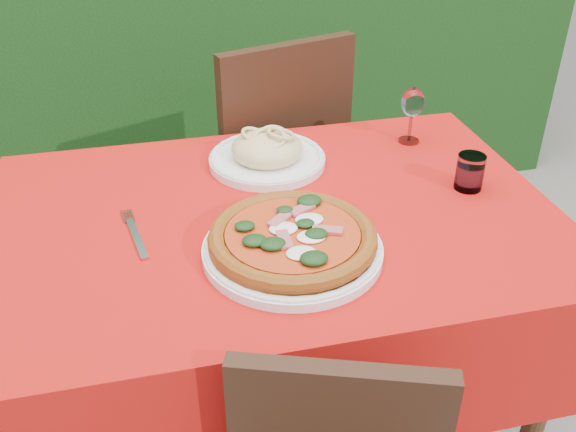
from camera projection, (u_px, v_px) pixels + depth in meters
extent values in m
cube|color=black|center=(195.00, 11.00, 2.67)|extent=(3.20, 0.55, 1.60)
cube|color=#492917|center=(274.00, 224.00, 1.44)|extent=(1.20, 0.80, 0.04)
cylinder|color=#492917|center=(538.00, 409.00, 1.46)|extent=(0.05, 0.05, 0.70)
cylinder|color=#492917|center=(64.00, 293.00, 1.81)|extent=(0.05, 0.05, 0.70)
cylinder|color=#492917|center=(420.00, 243.00, 2.02)|extent=(0.05, 0.05, 0.70)
cube|color=red|center=(275.00, 270.00, 1.51)|extent=(1.26, 0.86, 0.32)
cube|color=black|center=(259.00, 172.00, 2.19)|extent=(0.54, 0.54, 0.04)
cube|color=black|center=(288.00, 122.00, 1.90)|extent=(0.43, 0.16, 0.47)
cylinder|color=black|center=(280.00, 195.00, 2.53)|extent=(0.04, 0.04, 0.44)
cylinder|color=black|center=(193.00, 221.00, 2.37)|extent=(0.04, 0.04, 0.44)
cylinder|color=black|center=(332.00, 242.00, 2.26)|extent=(0.04, 0.04, 0.44)
cylinder|color=black|center=(237.00, 274.00, 2.10)|extent=(0.04, 0.04, 0.44)
cylinder|color=white|center=(293.00, 250.00, 1.29)|extent=(0.36, 0.36, 0.02)
cylinder|color=#A86217|center=(293.00, 241.00, 1.28)|extent=(0.42, 0.42, 0.02)
cylinder|color=#A3230A|center=(293.00, 234.00, 1.27)|extent=(0.34, 0.34, 0.01)
cylinder|color=white|center=(267.00, 160.00, 1.62)|extent=(0.29, 0.29, 0.02)
ellipsoid|color=#D4C784|center=(267.00, 149.00, 1.60)|extent=(0.18, 0.18, 0.08)
cylinder|color=silver|center=(470.00, 172.00, 1.50)|extent=(0.06, 0.06, 0.09)
cylinder|color=#A3C5DD|center=(469.00, 177.00, 1.51)|extent=(0.05, 0.05, 0.06)
cylinder|color=silver|center=(409.00, 141.00, 1.73)|extent=(0.06, 0.06, 0.01)
cylinder|color=silver|center=(410.00, 127.00, 1.71)|extent=(0.01, 0.01, 0.08)
ellipsoid|color=silver|center=(413.00, 102.00, 1.67)|extent=(0.06, 0.06, 0.08)
cube|color=#B5B5BC|center=(137.00, 238.00, 1.34)|extent=(0.06, 0.22, 0.01)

